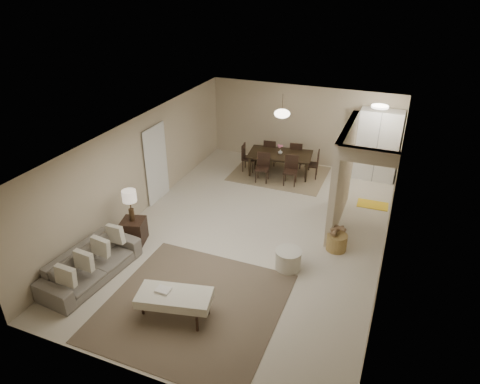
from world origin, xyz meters
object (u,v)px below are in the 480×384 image
at_px(wicker_basket, 337,242).
at_px(dining_table, 280,164).
at_px(round_pouf, 288,260).
at_px(pantry_cabinet, 378,145).
at_px(side_table, 134,231).
at_px(sofa, 91,265).
at_px(ottoman_bench, 175,298).

bearing_deg(wicker_basket, dining_table, 125.29).
bearing_deg(wicker_basket, round_pouf, -127.89).
xyz_separation_m(pantry_cabinet, side_table, (-4.75, -5.55, -0.77)).
height_order(side_table, round_pouf, side_table).
xyz_separation_m(round_pouf, wicker_basket, (0.82, 1.06, -0.02)).
bearing_deg(dining_table, round_pouf, -78.21).
bearing_deg(pantry_cabinet, round_pouf, -102.58).
xyz_separation_m(sofa, dining_table, (2.09, 6.19, 0.01)).
xyz_separation_m(wicker_basket, dining_table, (-2.37, 3.35, 0.14)).
relative_size(pantry_cabinet, side_table, 3.77).
bearing_deg(side_table, sofa, -91.99).
height_order(sofa, side_table, sofa).
distance_m(ottoman_bench, round_pouf, 2.59).
xyz_separation_m(ottoman_bench, side_table, (-2.06, 1.74, -0.11)).
xyz_separation_m(ottoman_bench, dining_table, (-0.02, 6.49, -0.05)).
height_order(pantry_cabinet, side_table, pantry_cabinet).
relative_size(ottoman_bench, side_table, 2.58).
relative_size(sofa, wicker_basket, 4.77).
relative_size(round_pouf, wicker_basket, 1.22).
bearing_deg(side_table, round_pouf, 5.45).
distance_m(ottoman_bench, side_table, 2.70).
bearing_deg(sofa, side_table, 3.17).
relative_size(side_table, round_pouf, 1.00).
bearing_deg(side_table, pantry_cabinet, 49.44).
distance_m(pantry_cabinet, wicker_basket, 4.25).
relative_size(ottoman_bench, round_pouf, 2.58).
bearing_deg(round_pouf, wicker_basket, 52.11).
bearing_deg(wicker_basket, ottoman_bench, -126.79).
bearing_deg(round_pouf, dining_table, 109.36).
bearing_deg(wicker_basket, sofa, -147.51).
distance_m(sofa, ottoman_bench, 2.13).
distance_m(pantry_cabinet, round_pouf, 5.40).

